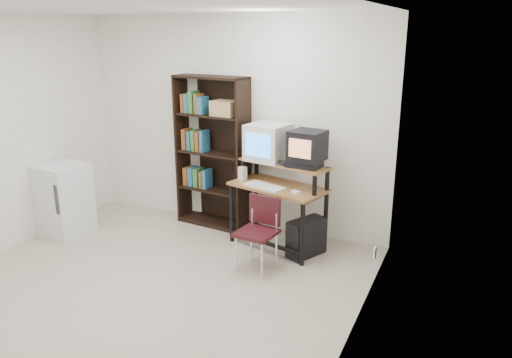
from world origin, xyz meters
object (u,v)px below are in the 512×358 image
at_px(crt_monitor, 268,142).
at_px(school_chair, 260,226).
at_px(computer_desk, 279,191).
at_px(mini_fridge, 64,199).
at_px(crt_tv, 307,146).
at_px(bookshelf, 213,151).
at_px(pc_tower, 306,237).

xyz_separation_m(crt_monitor, school_chair, (0.23, -0.77, -0.71)).
xyz_separation_m(computer_desk, mini_fridge, (-2.52, -0.71, -0.24)).
relative_size(crt_tv, bookshelf, 0.21).
relative_size(pc_tower, school_chair, 0.59).
bearing_deg(pc_tower, bookshelf, -171.11).
xyz_separation_m(pc_tower, school_chair, (-0.36, -0.47, 0.26)).
distance_m(crt_tv, mini_fridge, 3.03).
distance_m(computer_desk, mini_fridge, 2.63).
bearing_deg(bookshelf, pc_tower, -10.78).
height_order(pc_tower, mini_fridge, mini_fridge).
distance_m(crt_monitor, mini_fridge, 2.59).
xyz_separation_m(school_chair, bookshelf, (-1.03, 0.90, 0.50)).
height_order(computer_desk, crt_tv, crt_tv).
relative_size(computer_desk, pc_tower, 2.63).
bearing_deg(bookshelf, school_chair, -34.90).
relative_size(crt_monitor, bookshelf, 0.27).
relative_size(pc_tower, mini_fridge, 0.52).
distance_m(crt_monitor, school_chair, 1.07).
bearing_deg(crt_monitor, crt_tv, -5.67).
bearing_deg(crt_monitor, bookshelf, 179.91).
relative_size(computer_desk, crt_tv, 2.98).
bearing_deg(bookshelf, crt_monitor, -3.19).
relative_size(crt_monitor, pc_tower, 1.13).
bearing_deg(computer_desk, crt_tv, 22.64).
height_order(school_chair, bookshelf, bookshelf).
xyz_separation_m(crt_monitor, bookshelf, (-0.80, 0.13, -0.21)).
xyz_separation_m(crt_monitor, pc_tower, (0.58, -0.29, -0.97)).
bearing_deg(computer_desk, bookshelf, 177.85).
distance_m(crt_monitor, bookshelf, 0.84).
bearing_deg(school_chair, bookshelf, 145.25).
relative_size(crt_monitor, mini_fridge, 0.58).
distance_m(computer_desk, crt_tv, 0.62).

